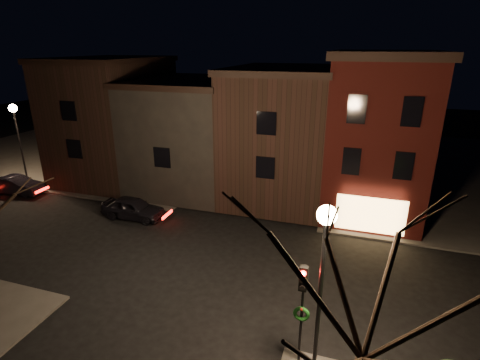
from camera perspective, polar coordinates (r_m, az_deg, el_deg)
name	(u,v)px	position (r m, az deg, el deg)	size (l,w,h in m)	color
ground	(212,260)	(20.70, -4.31, -12.10)	(120.00, 120.00, 0.00)	black
sidewalk_far_left	(117,143)	(46.34, -18.19, 5.35)	(30.00, 30.00, 0.12)	#2D2B28
corner_building	(377,135)	(26.27, 20.18, 6.50)	(6.50, 8.50, 10.50)	#3D0D0B
row_building_a	(283,133)	(27.88, 6.50, 7.12)	(7.30, 10.30, 9.40)	black
row_building_b	(193,133)	(30.23, -7.21, 7.13)	(7.80, 10.30, 8.40)	black
row_building_c	(114,118)	(33.75, -18.65, 8.89)	(7.30, 10.30, 9.90)	black
street_lamp_near	(324,249)	(11.72, 12.68, -10.19)	(0.60, 0.60, 6.48)	black
street_lamp_far	(16,122)	(34.66, -31.00, 7.52)	(0.60, 0.60, 6.48)	black
traffic_signal	(302,300)	(13.49, 9.46, -17.60)	(0.58, 0.38, 4.05)	black
bare_tree_right	(375,275)	(9.09, 19.85, -13.45)	(6.40, 6.40, 8.50)	black
parked_car_a	(133,208)	(25.95, -15.98, -4.12)	(1.71, 4.24, 1.45)	black
parked_car_b	(17,185)	(33.76, -30.88, -0.68)	(1.48, 4.24, 1.40)	black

